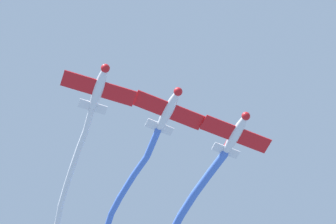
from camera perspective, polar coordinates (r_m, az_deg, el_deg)
airplane_lead at (r=69.12m, az=-5.59°, el=1.93°), size 6.16×6.54×1.84m
smoke_trail_lead at (r=77.87m, az=-8.42°, el=-7.42°), size 20.05×16.72×1.53m
airplane_left_wing at (r=70.30m, az=0.04°, el=0.17°), size 6.53×6.18×1.84m
smoke_trail_left_wing at (r=77.09m, az=-3.86°, el=-7.44°), size 15.18×15.05×1.35m
airplane_right_wing at (r=71.69m, az=5.46°, el=-1.77°), size 6.50×6.21×1.84m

